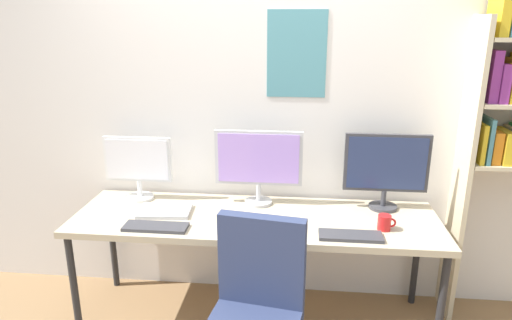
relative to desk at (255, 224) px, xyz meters
The scene contains 11 objects.
wall_back 0.74m from the desk, 89.96° to the left, with size 4.65×0.11×2.60m.
desk is the anchor object (origin of this frame).
monitor_left 0.89m from the desk, 165.27° to the left, with size 0.45×0.18×0.43m.
monitor_center 0.40m from the desk, 90.00° to the left, with size 0.57×0.18×0.49m.
monitor_right 0.90m from the desk, 14.73° to the left, with size 0.53×0.18×0.49m.
keyboard_left 0.61m from the desk, 157.67° to the right, with size 0.37×0.13×0.02m, color #38383D.
keyboard_right 0.61m from the desk, 22.33° to the right, with size 0.35×0.13×0.02m, color #38383D.
mouse_left_side 0.26m from the desk, 93.72° to the right, with size 0.06×0.10×0.03m, color black.
mouse_right_side 0.20m from the desk, 127.69° to the right, with size 0.06×0.10×0.03m, color black.
laptop_closed 0.58m from the desk, behind, with size 0.32×0.22×0.02m, color silver.
coffee_mug 0.78m from the desk, ahead, with size 0.11×0.08×0.09m.
Camera 1 is at (0.27, -1.95, 1.90)m, focal length 31.64 mm.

